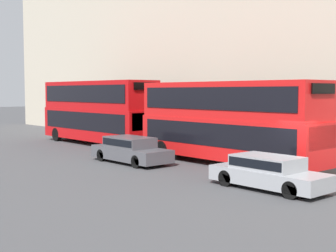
{
  "coord_description": "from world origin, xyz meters",
  "views": [
    {
      "loc": [
        -16.28,
        -10.56,
        3.72
      ],
      "look_at": [
        0.48,
        8.53,
        1.84
      ],
      "focal_mm": 50.0,
      "sensor_mm": 36.0,
      "label": 1
    }
  ],
  "objects_px": {
    "car_dark_sedan": "(268,171)",
    "car_hatchback": "(130,149)",
    "bus_second_in_queue": "(97,110)",
    "bus_leading": "(228,119)"
  },
  "relations": [
    {
      "from": "bus_leading",
      "to": "car_hatchback",
      "type": "relative_size",
      "value": 2.23
    },
    {
      "from": "bus_second_in_queue",
      "to": "car_hatchback",
      "type": "distance_m",
      "value": 9.23
    },
    {
      "from": "car_dark_sedan",
      "to": "car_hatchback",
      "type": "distance_m",
      "value": 8.77
    },
    {
      "from": "bus_second_in_queue",
      "to": "car_dark_sedan",
      "type": "bearing_deg",
      "value": -101.2
    },
    {
      "from": "car_dark_sedan",
      "to": "car_hatchback",
      "type": "height_order",
      "value": "car_hatchback"
    },
    {
      "from": "bus_leading",
      "to": "bus_second_in_queue",
      "type": "bearing_deg",
      "value": 90.0
    },
    {
      "from": "bus_second_in_queue",
      "to": "bus_leading",
      "type": "bearing_deg",
      "value": -90.0
    },
    {
      "from": "bus_second_in_queue",
      "to": "car_dark_sedan",
      "type": "xyz_separation_m",
      "value": [
        -3.4,
        -17.18,
        -1.75
      ]
    },
    {
      "from": "car_dark_sedan",
      "to": "bus_leading",
      "type": "bearing_deg",
      "value": 56.17
    },
    {
      "from": "bus_second_in_queue",
      "to": "car_dark_sedan",
      "type": "distance_m",
      "value": 17.6
    }
  ]
}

